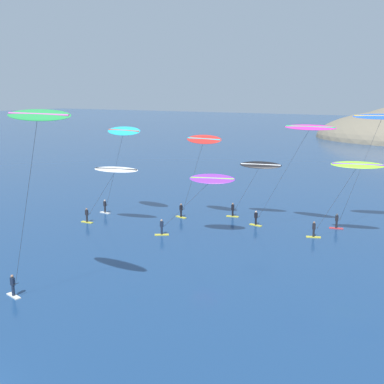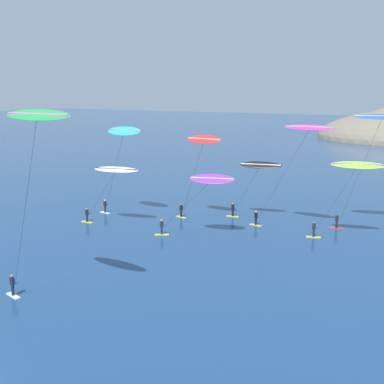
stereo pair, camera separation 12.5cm
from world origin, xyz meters
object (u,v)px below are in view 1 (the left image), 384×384
(kitesurfer_black, at_px, (258,170))
(kitesurfer_white, at_px, (113,174))
(kitesurfer_lime, at_px, (353,172))
(kitesurfer_green, at_px, (35,131))
(kitesurfer_blue, at_px, (379,124))
(kitesurfer_magenta, at_px, (305,136))
(kitesurfer_cyan, at_px, (122,137))
(kitesurfer_purple, at_px, (208,183))
(kitesurfer_red, at_px, (202,146))

(kitesurfer_black, bearing_deg, kitesurfer_white, -139.13)
(kitesurfer_lime, relative_size, kitesurfer_green, 0.59)
(kitesurfer_blue, bearing_deg, kitesurfer_white, -153.53)
(kitesurfer_white, relative_size, kitesurfer_green, 0.53)
(kitesurfer_magenta, height_order, kitesurfer_green, kitesurfer_green)
(kitesurfer_cyan, bearing_deg, kitesurfer_white, -68.56)
(kitesurfer_purple, height_order, kitesurfer_red, kitesurfer_red)
(kitesurfer_magenta, bearing_deg, kitesurfer_black, 156.97)
(kitesurfer_black, height_order, kitesurfer_red, kitesurfer_red)
(kitesurfer_red, distance_m, kitesurfer_blue, 19.06)
(kitesurfer_black, bearing_deg, kitesurfer_blue, 7.63)
(kitesurfer_magenta, relative_size, kitesurfer_red, 1.15)
(kitesurfer_black, relative_size, kitesurfer_white, 0.95)
(kitesurfer_magenta, relative_size, kitesurfer_cyan, 1.06)
(kitesurfer_red, height_order, kitesurfer_lime, kitesurfer_red)
(kitesurfer_cyan, bearing_deg, kitesurfer_blue, 19.23)
(kitesurfer_lime, bearing_deg, kitesurfer_white, -162.03)
(kitesurfer_black, xyz_separation_m, kitesurfer_white, (-12.65, -10.95, 0.01))
(kitesurfer_white, bearing_deg, kitesurfer_blue, 26.47)
(kitesurfer_red, bearing_deg, kitesurfer_green, -84.81)
(kitesurfer_green, xyz_separation_m, kitesurfer_cyan, (-11.22, 22.50, -2.70))
(kitesurfer_lime, bearing_deg, kitesurfer_red, -175.68)
(kitesurfer_purple, height_order, kitesurfer_blue, kitesurfer_blue)
(kitesurfer_magenta, relative_size, kitesurfer_green, 0.84)
(kitesurfer_red, relative_size, kitesurfer_lime, 1.24)
(kitesurfer_purple, bearing_deg, kitesurfer_lime, 27.83)
(kitesurfer_blue, bearing_deg, kitesurfer_purple, -140.42)
(kitesurfer_blue, distance_m, kitesurfer_green, 35.42)
(kitesurfer_purple, relative_size, kitesurfer_lime, 1.01)
(kitesurfer_magenta, bearing_deg, kitesurfer_white, -156.59)
(kitesurfer_white, xyz_separation_m, kitesurfer_green, (9.91, -19.17, 6.48))
(kitesurfer_white, bearing_deg, kitesurfer_black, 40.87)
(kitesurfer_lime, height_order, kitesurfer_cyan, kitesurfer_cyan)
(kitesurfer_cyan, bearing_deg, kitesurfer_lime, 10.05)
(kitesurfer_magenta, xyz_separation_m, kitesurfer_cyan, (-20.34, -4.91, -0.71))
(kitesurfer_green, bearing_deg, kitesurfer_blue, 64.01)
(kitesurfer_magenta, xyz_separation_m, kitesurfer_white, (-19.03, -8.24, -4.49))
(kitesurfer_purple, bearing_deg, kitesurfer_black, 83.05)
(kitesurfer_black, height_order, kitesurfer_cyan, kitesurfer_cyan)
(kitesurfer_green, bearing_deg, kitesurfer_white, 117.33)
(kitesurfer_red, relative_size, kitesurfer_green, 0.73)
(kitesurfer_white, height_order, kitesurfer_blue, kitesurfer_blue)
(kitesurfer_white, distance_m, kitesurfer_blue, 28.95)
(kitesurfer_white, distance_m, kitesurfer_green, 22.53)
(kitesurfer_magenta, height_order, kitesurfer_blue, kitesurfer_blue)
(kitesurfer_red, distance_m, kitesurfer_cyan, 9.50)
(kitesurfer_blue, xyz_separation_m, kitesurfer_green, (-15.52, -31.83, 0.86))
(kitesurfer_black, bearing_deg, kitesurfer_magenta, -23.03)
(kitesurfer_black, distance_m, kitesurfer_cyan, 16.35)
(kitesurfer_white, bearing_deg, kitesurfer_red, 41.11)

